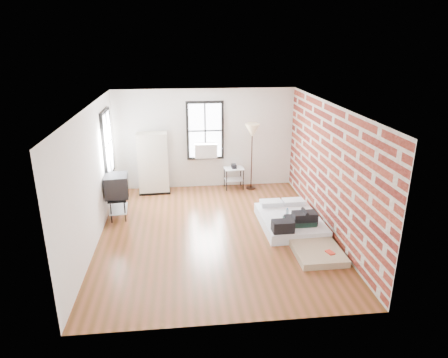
{
  "coord_description": "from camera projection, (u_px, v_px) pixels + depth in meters",
  "views": [
    {
      "loc": [
        -0.65,
        -7.92,
        4.1
      ],
      "look_at": [
        0.24,
        0.3,
        1.15
      ],
      "focal_mm": 32.0,
      "sensor_mm": 36.0,
      "label": 1
    }
  ],
  "objects": [
    {
      "name": "wardrobe",
      "position": [
        153.0,
        163.0,
        10.91
      ],
      "size": [
        0.87,
        0.53,
        1.69
      ],
      "rotation": [
        0.0,
        0.0,
        0.05
      ],
      "color": "black",
      "rests_on": "ground"
    },
    {
      "name": "mattress_main",
      "position": [
        290.0,
        220.0,
        9.11
      ],
      "size": [
        1.35,
        1.81,
        0.57
      ],
      "rotation": [
        0.0,
        0.0,
        0.02
      ],
      "color": "silver",
      "rests_on": "ground"
    },
    {
      "name": "floor_lamp",
      "position": [
        252.0,
        133.0,
        10.93
      ],
      "size": [
        0.4,
        0.4,
        1.87
      ],
      "color": "black",
      "rests_on": "ground"
    },
    {
      "name": "tv_stand",
      "position": [
        117.0,
        187.0,
        9.4
      ],
      "size": [
        0.58,
        0.79,
        1.06
      ],
      "rotation": [
        0.0,
        0.0,
        0.09
      ],
      "color": "black",
      "rests_on": "ground"
    },
    {
      "name": "side_table",
      "position": [
        234.0,
        172.0,
        11.32
      ],
      "size": [
        0.57,
        0.47,
        0.72
      ],
      "rotation": [
        0.0,
        0.0,
        0.07
      ],
      "color": "black",
      "rests_on": "ground"
    },
    {
      "name": "ground",
      "position": [
        215.0,
        233.0,
        8.86
      ],
      "size": [
        6.0,
        6.0,
        0.0
      ],
      "primitive_type": "plane",
      "color": "#583517",
      "rests_on": "ground"
    },
    {
      "name": "mattress_bare",
      "position": [
        309.0,
        239.0,
        8.36
      ],
      "size": [
        0.93,
        1.75,
        0.37
      ],
      "rotation": [
        0.0,
        0.0,
        0.01
      ],
      "color": "tan",
      "rests_on": "ground"
    },
    {
      "name": "room_shell",
      "position": [
        223.0,
        153.0,
        8.64
      ],
      "size": [
        5.02,
        6.02,
        2.8
      ],
      "color": "silver",
      "rests_on": "ground"
    }
  ]
}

